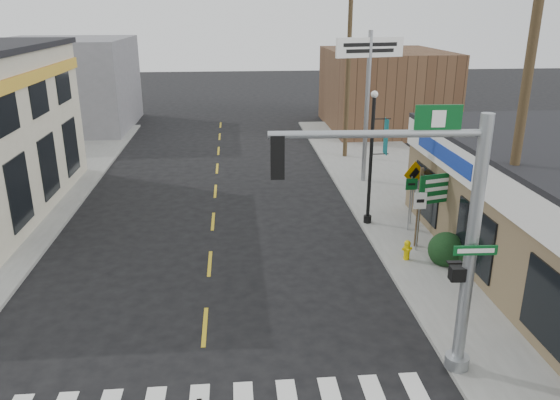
{
  "coord_description": "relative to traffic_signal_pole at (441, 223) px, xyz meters",
  "views": [
    {
      "loc": [
        0.94,
        -9.3,
        8.38
      ],
      "look_at": [
        2.32,
        6.5,
        2.8
      ],
      "focal_mm": 35.0,
      "sensor_mm": 36.0,
      "label": 1
    }
  ],
  "objects": [
    {
      "name": "sidewalk_right",
      "position": [
        3.56,
        11.53,
        -3.87
      ],
      "size": [
        6.0,
        38.0,
        0.13
      ],
      "primitive_type": "cube",
      "color": "gray",
      "rests_on": "ground"
    },
    {
      "name": "center_line",
      "position": [
        -5.44,
        6.53,
        -3.93
      ],
      "size": [
        0.12,
        56.0,
        0.01
      ],
      "primitive_type": "cube",
      "color": "gold",
      "rests_on": "ground"
    },
    {
      "name": "bldg_distant_right",
      "position": [
        6.56,
        28.53,
        -1.14
      ],
      "size": [
        8.0,
        10.0,
        5.6
      ],
      "primitive_type": "cube",
      "color": "brown",
      "rests_on": "ground"
    },
    {
      "name": "bldg_distant_left",
      "position": [
        -16.44,
        30.53,
        -0.74
      ],
      "size": [
        9.0,
        10.0,
        6.4
      ],
      "primitive_type": "cube",
      "color": "slate",
      "rests_on": "ground"
    },
    {
      "name": "traffic_signal_pole",
      "position": [
        0.0,
        0.0,
        0.0
      ],
      "size": [
        5.05,
        0.38,
        6.39
      ],
      "rotation": [
        0.0,
        0.0,
        -0.04
      ],
      "color": "#93989C",
      "rests_on": "sidewalk_right"
    },
    {
      "name": "guide_sign",
      "position": [
        2.76,
        7.04,
        -1.88
      ],
      "size": [
        1.71,
        0.14,
        2.99
      ],
      "rotation": [
        0.0,
        0.0,
        0.26
      ],
      "color": "#463620",
      "rests_on": "sidewalk_right"
    },
    {
      "name": "fire_hydrant",
      "position": [
        1.39,
        6.02,
        -3.42
      ],
      "size": [
        0.22,
        0.22,
        0.71
      ],
      "rotation": [
        0.0,
        0.0,
        0.17
      ],
      "color": "#C6A904",
      "rests_on": "sidewalk_right"
    },
    {
      "name": "ped_crossing_sign",
      "position": [
        2.55,
        9.24,
        -1.99
      ],
      "size": [
        1.02,
        0.07,
        2.64
      ],
      "rotation": [
        0.0,
        0.0,
        0.36
      ],
      "color": "gray",
      "rests_on": "sidewalk_right"
    },
    {
      "name": "lamp_post",
      "position": [
        0.92,
        9.54,
        -0.71
      ],
      "size": [
        0.69,
        0.54,
        5.34
      ],
      "rotation": [
        0.0,
        0.0,
        0.13
      ],
      "color": "black",
      "rests_on": "sidewalk_right"
    },
    {
      "name": "dance_center_sign",
      "position": [
        2.03,
        15.27,
        1.65
      ],
      "size": [
        3.44,
        0.22,
        7.31
      ],
      "rotation": [
        0.0,
        0.0,
        0.24
      ],
      "color": "gray",
      "rests_on": "sidewalk_right"
    },
    {
      "name": "bare_tree",
      "position": [
        4.61,
        4.49,
        -0.24
      ],
      "size": [
        2.26,
        2.26,
        4.53
      ],
      "rotation": [
        0.0,
        0.0,
        -0.29
      ],
      "color": "black",
      "rests_on": "sidewalk_right"
    },
    {
      "name": "shrub_back",
      "position": [
        2.65,
        5.68,
        -3.34
      ],
      "size": [
        1.23,
        1.23,
        0.92
      ],
      "primitive_type": "ellipsoid",
      "color": "#163217",
      "rests_on": "sidewalk_right"
    },
    {
      "name": "utility_pole_near",
      "position": [
        3.4,
        3.43,
        1.47
      ],
      "size": [
        1.79,
        0.27,
        10.29
      ],
      "rotation": [
        0.0,
        0.0,
        -0.13
      ],
      "color": "#452C21",
      "rests_on": "sidewalk_right"
    },
    {
      "name": "utility_pole_far",
      "position": [
        2.06,
        20.13,
        1.12
      ],
      "size": [
        1.67,
        0.25,
        9.61
      ],
      "rotation": [
        0.0,
        0.0,
        0.04
      ],
      "color": "#412E1A",
      "rests_on": "sidewalk_right"
    }
  ]
}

